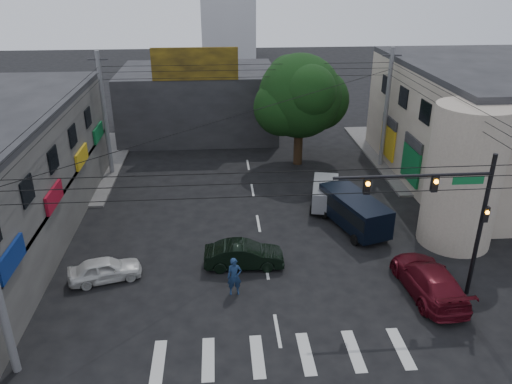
{
  "coord_description": "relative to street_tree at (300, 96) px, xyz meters",
  "views": [
    {
      "loc": [
        -2.3,
        -20.18,
        14.5
      ],
      "look_at": [
        -0.39,
        4.0,
        3.51
      ],
      "focal_mm": 35.0,
      "sensor_mm": 36.0,
      "label": 1
    }
  ],
  "objects": [
    {
      "name": "maroon_sedan",
      "position": [
        3.58,
        -17.83,
        -4.69
      ],
      "size": [
        2.8,
        5.62,
        1.56
      ],
      "primitive_type": "imported",
      "rotation": [
        0.0,
        0.0,
        3.2
      ],
      "color": "#4E0B15",
      "rests_on": "ground"
    },
    {
      "name": "silver_minivan",
      "position": [
        0.56,
        -8.0,
        -4.65
      ],
      "size": [
        4.55,
        3.29,
        1.65
      ],
      "primitive_type": null,
      "rotation": [
        0.0,
        0.0,
        1.35
      ],
      "color": "gray",
      "rests_on": "ground"
    },
    {
      "name": "sidewalk_far_left",
      "position": [
        -22.0,
        1.0,
        -5.4
      ],
      "size": [
        16.0,
        16.0,
        0.15
      ],
      "primitive_type": "cube",
      "color": "#514F4C",
      "rests_on": "ground"
    },
    {
      "name": "street_tree",
      "position": [
        0.0,
        0.0,
        0.0
      ],
      "size": [
        6.4,
        6.4,
        8.7
      ],
      "color": "black",
      "rests_on": "ground"
    },
    {
      "name": "sidewalk_far_right",
      "position": [
        14.0,
        1.0,
        -5.4
      ],
      "size": [
        16.0,
        16.0,
        0.15
      ],
      "primitive_type": "cube",
      "color": "#514F4C",
      "rests_on": "ground"
    },
    {
      "name": "utility_pole_far_left",
      "position": [
        -14.5,
        -1.0,
        -0.87
      ],
      "size": [
        0.32,
        0.32,
        9.2
      ],
      "primitive_type": "cylinder",
      "color": "#59595B",
      "rests_on": "ground"
    },
    {
      "name": "dark_sedan",
      "position": [
        -5.16,
        -14.74,
        -4.79
      ],
      "size": [
        1.7,
        4.25,
        1.37
      ],
      "primitive_type": "imported",
      "rotation": [
        0.0,
        0.0,
        1.54
      ],
      "color": "black",
      "rests_on": "ground"
    },
    {
      "name": "white_compact",
      "position": [
        -12.2,
        -15.43,
        -4.86
      ],
      "size": [
        3.24,
        4.3,
        1.22
      ],
      "primitive_type": "imported",
      "rotation": [
        0.0,
        0.0,
        1.83
      ],
      "color": "silver",
      "rests_on": "ground"
    },
    {
      "name": "navy_van",
      "position": [
        1.66,
        -11.05,
        -4.43
      ],
      "size": [
        6.34,
        4.99,
        2.08
      ],
      "primitive_type": null,
      "rotation": [
        0.0,
        0.0,
        1.88
      ],
      "color": "black",
      "rests_on": "ground"
    },
    {
      "name": "traffic_officer",
      "position": [
        -5.75,
        -17.12,
        -4.5
      ],
      "size": [
        0.79,
        0.58,
        1.94
      ],
      "primitive_type": "imported",
      "rotation": [
        0.0,
        0.0,
        0.09
      ],
      "color": "#142848",
      "rests_on": "ground"
    },
    {
      "name": "ground",
      "position": [
        -4.0,
        -17.0,
        -5.47
      ],
      "size": [
        160.0,
        160.0,
        0.0
      ],
      "primitive_type": "plane",
      "color": "black",
      "rests_on": "ground"
    },
    {
      "name": "billboard",
      "position": [
        -8.0,
        4.1,
        1.83
      ],
      "size": [
        7.0,
        0.3,
        2.6
      ],
      "primitive_type": "cube",
      "color": "olive",
      "rests_on": "building_far"
    },
    {
      "name": "building_right",
      "position": [
        14.0,
        -4.0,
        -1.47
      ],
      "size": [
        14.0,
        18.0,
        8.0
      ],
      "primitive_type": "cube",
      "color": "gray",
      "rests_on": "ground"
    },
    {
      "name": "traffic_gantry",
      "position": [
        3.82,
        -18.0,
        -0.64
      ],
      "size": [
        7.1,
        0.35,
        7.2
      ],
      "color": "black",
      "rests_on": "ground"
    },
    {
      "name": "building_far",
      "position": [
        -8.0,
        9.0,
        -2.47
      ],
      "size": [
        14.0,
        10.0,
        6.0
      ],
      "primitive_type": "cube",
      "color": "#232326",
      "rests_on": "ground"
    },
    {
      "name": "utility_pole_far_right",
      "position": [
        6.5,
        -1.0,
        -0.87
      ],
      "size": [
        0.32,
        0.32,
        9.2
      ],
      "primitive_type": "cylinder",
      "color": "#59595B",
      "rests_on": "ground"
    },
    {
      "name": "corner_column",
      "position": [
        7.0,
        -13.0,
        -1.47
      ],
      "size": [
        4.0,
        4.0,
        8.0
      ],
      "primitive_type": "cylinder",
      "color": "gray",
      "rests_on": "ground"
    }
  ]
}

